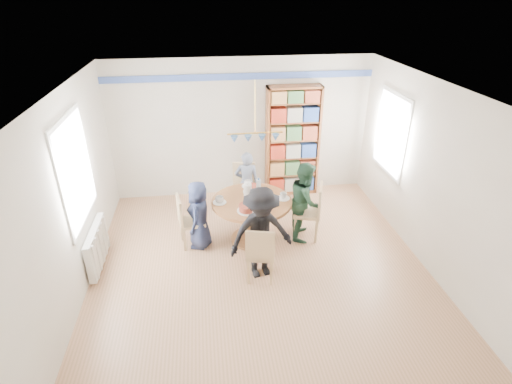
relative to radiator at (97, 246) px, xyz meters
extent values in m
plane|color=tan|center=(2.42, -0.30, -0.35)|extent=(5.00, 5.00, 0.00)
plane|color=white|center=(2.42, -0.30, 2.35)|extent=(5.00, 5.00, 0.00)
plane|color=silver|center=(2.42, 2.20, 1.00)|extent=(5.00, 0.00, 5.00)
plane|color=silver|center=(2.42, -2.80, 1.00)|extent=(5.00, 0.00, 5.00)
plane|color=silver|center=(-0.08, -0.30, 1.00)|extent=(0.00, 5.00, 5.00)
plane|color=silver|center=(4.92, -0.30, 1.00)|extent=(0.00, 5.00, 5.00)
cube|color=#38529C|center=(2.42, 2.18, 2.00)|extent=(5.00, 0.02, 0.12)
cube|color=white|center=(-0.07, 0.00, 1.25)|extent=(0.03, 1.32, 1.52)
cube|color=white|center=(-0.05, 0.00, 1.25)|extent=(0.01, 1.20, 1.40)
cube|color=white|center=(4.90, 1.00, 1.20)|extent=(0.03, 1.12, 1.42)
cube|color=white|center=(4.88, 1.00, 1.20)|extent=(0.01, 1.00, 1.30)
cylinder|color=gold|center=(2.42, 0.20, 1.98)|extent=(0.01, 0.01, 0.75)
cylinder|color=gold|center=(2.42, 0.20, 1.60)|extent=(0.80, 0.02, 0.02)
cone|color=#4479C0|center=(2.12, 0.20, 1.52)|extent=(0.11, 0.11, 0.10)
cone|color=#4479C0|center=(2.32, 0.20, 1.52)|extent=(0.11, 0.11, 0.10)
cone|color=#4479C0|center=(2.52, 0.20, 1.52)|extent=(0.11, 0.11, 0.10)
cone|color=#4479C0|center=(2.72, 0.20, 1.52)|extent=(0.11, 0.11, 0.10)
cube|color=silver|center=(0.00, 0.00, 0.00)|extent=(0.10, 1.00, 0.60)
cube|color=silver|center=(0.06, -0.40, 0.00)|extent=(0.02, 0.06, 0.56)
cube|color=silver|center=(0.06, -0.20, 0.00)|extent=(0.02, 0.06, 0.56)
cube|color=silver|center=(0.06, 0.00, 0.00)|extent=(0.02, 0.06, 0.56)
cube|color=silver|center=(0.06, 0.20, 0.00)|extent=(0.02, 0.06, 0.56)
cube|color=silver|center=(0.06, 0.40, 0.00)|extent=(0.02, 0.06, 0.56)
cylinder|color=brown|center=(2.39, 0.39, 0.37)|extent=(1.30, 1.30, 0.05)
cylinder|color=brown|center=(2.39, 0.39, 0.00)|extent=(0.16, 0.16, 0.70)
cylinder|color=brown|center=(2.39, 0.39, -0.33)|extent=(0.70, 0.70, 0.04)
cube|color=#DABA86|center=(1.41, 0.40, 0.07)|extent=(0.46, 0.46, 0.05)
cube|color=#DABA86|center=(1.23, 0.37, 0.30)|extent=(0.11, 0.39, 0.47)
cube|color=#DABA86|center=(1.59, 0.27, -0.15)|extent=(0.04, 0.04, 0.40)
cube|color=#DABA86|center=(1.53, 0.59, -0.15)|extent=(0.04, 0.04, 0.40)
cube|color=#DABA86|center=(1.28, 0.22, -0.15)|extent=(0.04, 0.04, 0.40)
cube|color=#DABA86|center=(1.22, 0.53, -0.15)|extent=(0.04, 0.04, 0.40)
cube|color=#DABA86|center=(3.32, 0.37, 0.11)|extent=(0.54, 0.54, 0.05)
cube|color=#DABA86|center=(3.50, 0.31, 0.36)|extent=(0.18, 0.42, 0.51)
cube|color=#DABA86|center=(3.21, 0.59, -0.13)|extent=(0.05, 0.05, 0.44)
cube|color=#DABA86|center=(3.10, 0.26, -0.13)|extent=(0.05, 0.05, 0.44)
cube|color=#DABA86|center=(3.54, 0.48, -0.13)|extent=(0.05, 0.05, 0.44)
cube|color=#DABA86|center=(3.43, 0.15, -0.13)|extent=(0.05, 0.05, 0.44)
cube|color=#DABA86|center=(2.35, 1.33, 0.09)|extent=(0.48, 0.48, 0.05)
cube|color=#DABA86|center=(2.38, 1.52, 0.34)|extent=(0.41, 0.11, 0.49)
cube|color=#DABA86|center=(2.15, 1.20, -0.14)|extent=(0.05, 0.05, 0.42)
cube|color=#DABA86|center=(2.48, 1.14, -0.14)|extent=(0.05, 0.05, 0.42)
cube|color=#DABA86|center=(2.21, 1.53, -0.14)|extent=(0.05, 0.05, 0.42)
cube|color=#DABA86|center=(2.54, 1.47, -0.14)|extent=(0.05, 0.05, 0.42)
cube|color=#DABA86|center=(2.39, -0.60, 0.08)|extent=(0.48, 0.48, 0.05)
cube|color=#DABA86|center=(2.35, -0.77, 0.32)|extent=(0.40, 0.12, 0.48)
cube|color=#DABA86|center=(2.59, -0.47, -0.14)|extent=(0.05, 0.05, 0.41)
cube|color=#DABA86|center=(2.27, -0.40, -0.14)|extent=(0.05, 0.05, 0.41)
cube|color=#DABA86|center=(2.51, -0.79, -0.14)|extent=(0.05, 0.05, 0.41)
cube|color=#DABA86|center=(2.20, -0.72, -0.14)|extent=(0.05, 0.05, 0.41)
imported|color=#1B213C|center=(1.53, 0.34, 0.23)|extent=(0.49, 0.63, 1.15)
imported|color=#1C3826|center=(3.28, 0.40, 0.32)|extent=(0.68, 0.77, 1.34)
imported|color=gray|center=(2.41, 1.32, 0.26)|extent=(0.47, 0.34, 1.21)
imported|color=black|center=(2.40, -0.53, 0.36)|extent=(1.01, 0.71, 1.43)
cube|color=brown|center=(2.91, 2.04, 0.74)|extent=(0.04, 0.31, 2.19)
cube|color=brown|center=(3.91, 2.04, 0.74)|extent=(0.04, 0.31, 2.19)
cube|color=brown|center=(3.41, 2.04, 1.82)|extent=(1.04, 0.31, 0.04)
cube|color=brown|center=(3.41, 2.04, -0.32)|extent=(1.04, 0.31, 0.06)
cube|color=brown|center=(3.41, 2.19, 0.74)|extent=(1.04, 0.02, 2.19)
cube|color=brown|center=(3.41, 2.04, 0.07)|extent=(0.98, 0.29, 0.03)
cube|color=brown|center=(3.41, 2.04, 0.43)|extent=(0.98, 0.29, 0.03)
cube|color=brown|center=(3.41, 2.04, 0.80)|extent=(0.98, 0.29, 0.03)
cube|color=brown|center=(3.41, 2.04, 1.16)|extent=(0.98, 0.29, 0.03)
cube|color=brown|center=(3.41, 2.04, 1.53)|extent=(0.98, 0.29, 0.03)
cube|color=maroon|center=(3.09, 2.02, -0.15)|extent=(0.29, 0.23, 0.27)
cube|color=beige|center=(3.41, 2.02, -0.15)|extent=(0.29, 0.23, 0.27)
cube|color=#284895|center=(3.72, 2.02, -0.15)|extent=(0.29, 0.23, 0.27)
cube|color=tan|center=(3.09, 2.02, 0.22)|extent=(0.29, 0.23, 0.27)
cube|color=#467642|center=(3.41, 2.02, 0.22)|extent=(0.29, 0.23, 0.27)
cube|color=#9C422A|center=(3.72, 2.02, 0.22)|extent=(0.29, 0.23, 0.27)
cube|color=maroon|center=(3.09, 2.02, 0.58)|extent=(0.29, 0.23, 0.27)
cube|color=beige|center=(3.41, 2.02, 0.58)|extent=(0.29, 0.23, 0.27)
cube|color=#284895|center=(3.72, 2.02, 0.58)|extent=(0.29, 0.23, 0.27)
cube|color=tan|center=(3.09, 2.02, 0.94)|extent=(0.29, 0.23, 0.27)
cube|color=#467642|center=(3.41, 2.02, 0.94)|extent=(0.29, 0.23, 0.27)
cube|color=#9C422A|center=(3.72, 2.02, 0.94)|extent=(0.29, 0.23, 0.27)
cube|color=maroon|center=(3.09, 2.02, 1.31)|extent=(0.29, 0.23, 0.27)
cube|color=beige|center=(3.41, 2.02, 1.31)|extent=(0.29, 0.23, 0.27)
cube|color=#284895|center=(3.72, 2.02, 1.31)|extent=(0.29, 0.23, 0.27)
cube|color=tan|center=(3.09, 2.02, 1.65)|extent=(0.29, 0.23, 0.23)
cube|color=#467642|center=(3.41, 2.02, 1.65)|extent=(0.29, 0.23, 0.23)
cube|color=#9C422A|center=(3.72, 2.02, 1.65)|extent=(0.29, 0.23, 0.23)
cylinder|color=white|center=(2.33, 0.47, 0.53)|extent=(0.13, 0.13, 0.26)
sphere|color=white|center=(2.33, 0.47, 0.66)|extent=(0.10, 0.10, 0.10)
cylinder|color=silver|center=(2.52, 0.52, 0.55)|extent=(0.08, 0.08, 0.30)
cylinder|color=#4479C0|center=(2.52, 0.52, 0.71)|extent=(0.03, 0.03, 0.03)
cylinder|color=white|center=(2.44, 0.69, 0.41)|extent=(0.32, 0.32, 0.01)
cylinder|color=maroon|center=(2.44, 0.69, 0.46)|extent=(0.26, 0.26, 0.10)
cylinder|color=white|center=(2.28, 0.06, 0.41)|extent=(0.32, 0.32, 0.01)
cylinder|color=maroon|center=(2.28, 0.06, 0.46)|extent=(0.26, 0.26, 0.10)
cylinder|color=white|center=(1.87, 0.39, 0.41)|extent=(0.22, 0.22, 0.01)
imported|color=white|center=(1.87, 0.39, 0.45)|extent=(0.13, 0.13, 0.10)
cylinder|color=white|center=(2.90, 0.39, 0.41)|extent=(0.22, 0.22, 0.01)
imported|color=white|center=(2.90, 0.39, 0.45)|extent=(0.11, 0.11, 0.10)
cylinder|color=white|center=(2.39, 0.90, 0.41)|extent=(0.22, 0.22, 0.01)
imported|color=white|center=(2.39, 0.90, 0.45)|extent=(0.13, 0.13, 0.10)
cylinder|color=white|center=(2.39, -0.13, 0.41)|extent=(0.22, 0.22, 0.01)
imported|color=white|center=(2.39, -0.13, 0.45)|extent=(0.11, 0.11, 0.10)
camera|label=1|loc=(1.69, -5.20, 3.49)|focal=28.00mm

